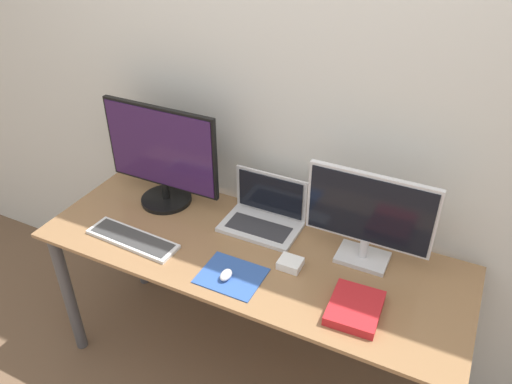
{
  "coord_description": "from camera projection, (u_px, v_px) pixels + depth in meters",
  "views": [
    {
      "loc": [
        0.76,
        -1.14,
        2.16
      ],
      "look_at": [
        -0.01,
        0.42,
        1.02
      ],
      "focal_mm": 35.0,
      "sensor_mm": 36.0,
      "label": 1
    }
  ],
  "objects": [
    {
      "name": "laptop",
      "position": [
        265.0,
        213.0,
        2.27
      ],
      "size": [
        0.35,
        0.23,
        0.23
      ],
      "color": "silver",
      "rests_on": "desk"
    },
    {
      "name": "power_brick",
      "position": [
        290.0,
        263.0,
        2.04
      ],
      "size": [
        0.09,
        0.08,
        0.04
      ],
      "color": "white",
      "rests_on": "desk"
    },
    {
      "name": "keyboard",
      "position": [
        132.0,
        239.0,
        2.19
      ],
      "size": [
        0.44,
        0.15,
        0.02
      ],
      "color": "silver",
      "rests_on": "desk"
    },
    {
      "name": "monitor_right",
      "position": [
        369.0,
        216.0,
        1.97
      ],
      "size": [
        0.51,
        0.15,
        0.41
      ],
      "color": "silver",
      "rests_on": "desk"
    },
    {
      "name": "mousepad",
      "position": [
        231.0,
        276.0,
        2.0
      ],
      "size": [
        0.25,
        0.21,
        0.0
      ],
      "color": "#2D519E",
      "rests_on": "desk"
    },
    {
      "name": "desk",
      "position": [
        249.0,
        272.0,
        2.21
      ],
      "size": [
        1.86,
        0.67,
        0.77
      ],
      "color": "olive",
      "rests_on": "ground_plane"
    },
    {
      "name": "monitor_left",
      "position": [
        162.0,
        156.0,
        2.32
      ],
      "size": [
        0.59,
        0.25,
        0.5
      ],
      "color": "black",
      "rests_on": "desk"
    },
    {
      "name": "wall_back",
      "position": [
        289.0,
        113.0,
        2.18
      ],
      "size": [
        7.0,
        0.05,
        2.5
      ],
      "color": "silver",
      "rests_on": "ground_plane"
    },
    {
      "name": "mouse",
      "position": [
        226.0,
        275.0,
        1.98
      ],
      "size": [
        0.04,
        0.07,
        0.03
      ],
      "color": "silver",
      "rests_on": "mousepad"
    },
    {
      "name": "book",
      "position": [
        355.0,
        308.0,
        1.84
      ],
      "size": [
        0.2,
        0.23,
        0.04
      ],
      "color": "red",
      "rests_on": "desk"
    }
  ]
}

